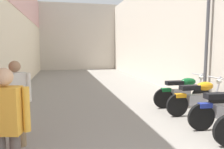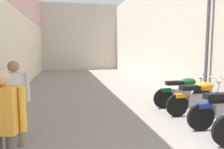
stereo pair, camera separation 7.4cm
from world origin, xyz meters
TOP-DOWN VIEW (x-y plane):
  - ground_plane at (0.00, 7.17)m, footprint 34.35×34.35m
  - building_left at (-3.34, 9.13)m, footprint 0.45×18.35m
  - building_right at (3.35, 9.17)m, footprint 0.45×18.35m
  - building_far_end at (0.00, 19.35)m, footprint 9.30×2.00m
  - motorcycle_fourth at (2.21, 4.53)m, footprint 1.85×0.58m
  - motorcycle_fifth at (2.21, 5.35)m, footprint 1.85×0.58m
  - pedestrian_by_doorway at (-1.97, 1.97)m, footprint 0.52×0.27m
  - pedestrian_mid_alley at (-2.16, 3.51)m, footprint 0.52×0.34m
  - street_lamp at (2.91, 5.42)m, footprint 0.79×0.18m

SIDE VIEW (x-z plane):
  - ground_plane at x=0.00m, z-range 0.00..0.00m
  - motorcycle_fourth at x=2.21m, z-range -0.02..1.02m
  - motorcycle_fifth at x=2.21m, z-range -0.02..1.02m
  - pedestrian_by_doorway at x=-1.97m, z-range 0.13..1.70m
  - pedestrian_mid_alley at x=-2.16m, z-range 0.13..1.70m
  - building_right at x=3.35m, z-range 0.00..5.32m
  - building_far_end at x=0.00m, z-range 0.00..5.54m
  - street_lamp at x=2.91m, z-range 0.40..5.27m
  - building_left at x=-3.34m, z-range 0.03..6.16m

